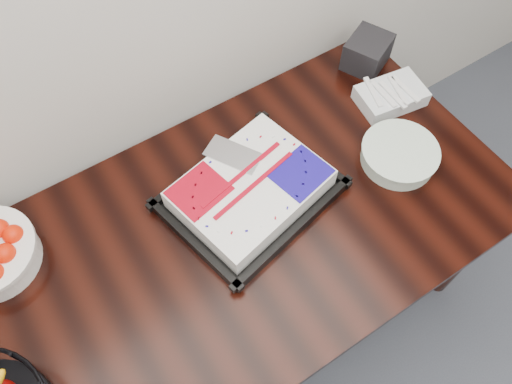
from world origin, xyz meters
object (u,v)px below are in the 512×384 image
plate_stack (399,155)px  napkin_box (367,52)px  cake_tray (251,191)px  table (225,251)px

plate_stack → napkin_box: (0.19, 0.39, 0.03)m
cake_tray → plate_stack: 0.49m
plate_stack → napkin_box: napkin_box is taller
cake_tray → napkin_box: (0.66, 0.25, 0.01)m
table → cake_tray: (0.14, 0.07, 0.13)m
cake_tray → napkin_box: napkin_box is taller
table → napkin_box: bearing=22.1°
cake_tray → napkin_box: size_ratio=3.56×
cake_tray → napkin_box: 0.71m
cake_tray → plate_stack: (0.47, -0.14, -0.02)m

